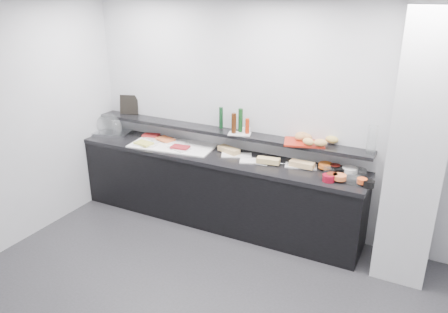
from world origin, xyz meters
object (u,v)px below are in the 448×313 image
at_px(sandwich_plate_mid, 256,161).
at_px(condiment_tray, 240,134).
at_px(framed_print, 129,105).
at_px(cloche_base, 113,133).
at_px(bread_tray, 304,142).
at_px(carafe, 372,139).

height_order(sandwich_plate_mid, condiment_tray, condiment_tray).
height_order(sandwich_plate_mid, framed_print, framed_print).
distance_m(cloche_base, sandwich_plate_mid, 2.14).
bearing_deg(framed_print, condiment_tray, -23.15).
bearing_deg(cloche_base, condiment_tray, -11.47).
bearing_deg(bread_tray, cloche_base, 165.96).
bearing_deg(sandwich_plate_mid, carafe, -12.05).
xyz_separation_m(condiment_tray, bread_tray, (0.78, 0.04, 0.00)).
bearing_deg(sandwich_plate_mid, cloche_base, 158.15).
xyz_separation_m(cloche_base, condiment_tray, (1.86, 0.10, 0.24)).
relative_size(bread_tray, carafe, 1.47).
bearing_deg(framed_print, sandwich_plate_mid, -26.38).
distance_m(cloche_base, condiment_tray, 1.88).
height_order(condiment_tray, bread_tray, bread_tray).
bearing_deg(bread_tray, framed_print, 161.12).
height_order(cloche_base, bread_tray, bread_tray).
height_order(cloche_base, carafe, carafe).
bearing_deg(carafe, cloche_base, -177.30).
xyz_separation_m(sandwich_plate_mid, bread_tray, (0.50, 0.17, 0.25)).
xyz_separation_m(cloche_base, framed_print, (0.14, 0.22, 0.36)).
relative_size(cloche_base, condiment_tray, 1.78).
bearing_deg(condiment_tray, carafe, -15.21).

